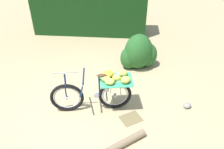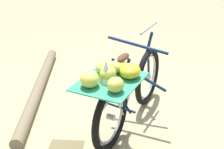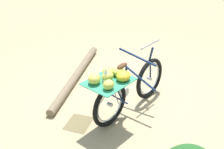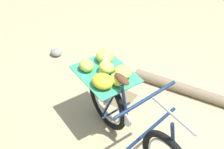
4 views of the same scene
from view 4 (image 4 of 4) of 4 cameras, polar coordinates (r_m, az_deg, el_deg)
bicycle at (r=3.37m, az=2.47°, el=-6.57°), size 1.76×0.99×1.03m
path_stone at (r=5.07m, az=-10.12°, el=4.01°), size 0.19×0.16×0.12m
leaf_litter_patch at (r=4.28m, az=1.01°, el=-4.00°), size 0.44×0.36×0.01m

